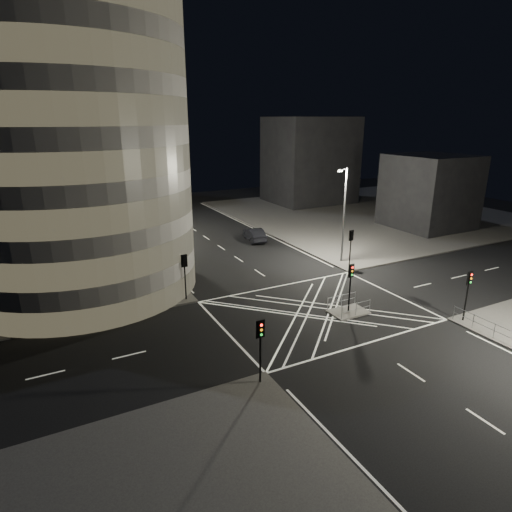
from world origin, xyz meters
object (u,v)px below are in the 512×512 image
traffic_signal_nl (260,340)px  traffic_signal_island (351,279)px  central_island (348,312)px  traffic_signal_fr (351,242)px  traffic_signal_fl (185,269)px  street_lamp_left_near (158,226)px  traffic_signal_nr (468,287)px  street_lamp_right_far (344,212)px  street_lamp_left_far (121,196)px  sedan (254,234)px

traffic_signal_nl → traffic_signal_island: 12.03m
central_island → traffic_signal_fr: traffic_signal_fr is taller
traffic_signal_fl → street_lamp_left_near: 5.86m
traffic_signal_nr → street_lamp_right_far: 16.03m
street_lamp_left_far → street_lamp_right_far: bearing=-48.1°
street_lamp_left_far → sedan: (14.40, -9.11, -4.71)m
traffic_signal_fl → traffic_signal_nl: 13.60m
traffic_signal_fr → traffic_signal_island: bearing=-129.3°
traffic_signal_island → street_lamp_right_far: street_lamp_right_far is taller
traffic_signal_fr → street_lamp_right_far: (0.64, 2.20, 2.63)m
central_island → traffic_signal_nl: (-10.80, -5.30, 2.84)m
street_lamp_right_far → sedan: bearing=110.6°
street_lamp_left_near → street_lamp_left_far: 18.00m
traffic_signal_fl → sedan: traffic_signal_fl is taller
street_lamp_left_near → central_island: bearing=-49.7°
traffic_signal_nr → sedan: traffic_signal_nr is taller
traffic_signal_nl → traffic_signal_island: bearing=26.1°
traffic_signal_nr → traffic_signal_fr: bearing=90.0°
traffic_signal_fl → street_lamp_left_near: street_lamp_left_near is taller
traffic_signal_nr → street_lamp_right_far: (0.64, 15.80, 2.63)m
traffic_signal_nr → traffic_signal_nl: bearing=180.0°
central_island → street_lamp_left_far: 33.95m
traffic_signal_fl → street_lamp_left_far: size_ratio=0.40×
central_island → traffic_signal_fl: 13.91m
traffic_signal_fl → street_lamp_left_near: (-0.64, 5.20, 2.63)m
street_lamp_right_far → street_lamp_left_near: bearing=171.0°
street_lamp_left_far → traffic_signal_island: bearing=-70.0°
traffic_signal_fr → traffic_signal_island: 10.73m
traffic_signal_nl → traffic_signal_nr: size_ratio=1.00×
traffic_signal_island → street_lamp_right_far: (7.44, 10.50, 2.63)m
traffic_signal_fr → street_lamp_right_far: 3.48m
traffic_signal_fr → traffic_signal_fl: bearing=180.0°
central_island → traffic_signal_nl: 12.36m
street_lamp_left_near → sedan: (14.40, 8.89, -4.71)m
traffic_signal_nl → street_lamp_left_near: bearing=91.9°
traffic_signal_nr → traffic_signal_fl: bearing=142.3°
traffic_signal_nr → street_lamp_left_far: bearing=116.4°
traffic_signal_fl → traffic_signal_island: size_ratio=1.00×
traffic_signal_fr → street_lamp_left_near: 19.14m
traffic_signal_nl → street_lamp_left_far: size_ratio=0.40×
traffic_signal_fr → traffic_signal_nr: same height
traffic_signal_fl → traffic_signal_nr: size_ratio=1.00×
central_island → traffic_signal_nr: bearing=-37.9°
traffic_signal_island → street_lamp_right_far: size_ratio=0.40×
traffic_signal_fl → sedan: size_ratio=0.79×
traffic_signal_nl → street_lamp_left_far: street_lamp_left_far is taller
traffic_signal_island → street_lamp_left_far: (-11.44, 31.50, 2.63)m
street_lamp_right_far → sedan: street_lamp_right_far is taller
street_lamp_right_far → street_lamp_left_far: bearing=131.9°
traffic_signal_nr → sedan: bearing=97.9°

